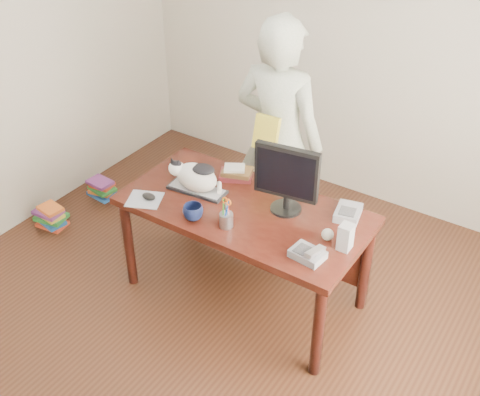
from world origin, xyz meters
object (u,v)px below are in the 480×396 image
at_px(pen_cup, 226,219).
at_px(person, 278,141).
at_px(desk, 251,220).
at_px(coffee_mug, 193,212).
at_px(calculator, 348,213).
at_px(baseball, 328,234).
at_px(book_stack, 236,173).
at_px(keyboard, 197,189).
at_px(speaker, 346,237).
at_px(book_pile_a, 51,217).
at_px(monitor, 287,176).
at_px(phone, 308,254).
at_px(mouse, 149,196).
at_px(book_pile_b, 102,188).
at_px(cat, 195,176).

distance_m(pen_cup, person, 0.87).
relative_size(desk, pen_cup, 7.39).
relative_size(coffee_mug, calculator, 0.56).
bearing_deg(baseball, book_stack, 161.94).
distance_m(pen_cup, book_stack, 0.56).
relative_size(desk, keyboard, 3.90).
bearing_deg(speaker, person, 142.06).
height_order(calculator, book_pile_a, calculator).
relative_size(monitor, person, 0.25).
xyz_separation_m(coffee_mug, phone, (0.78, 0.06, -0.02)).
bearing_deg(monitor, desk, 178.29).
relative_size(mouse, speaker, 0.70).
distance_m(speaker, book_pile_a, 2.58).
bearing_deg(monitor, calculator, 16.19).
distance_m(coffee_mug, book_pile_b, 1.80).
distance_m(coffee_mug, book_pile_a, 1.71).
bearing_deg(cat, speaker, -6.34).
distance_m(desk, keyboard, 0.41).
height_order(cat, monitor, monitor).
distance_m(cat, monitor, 0.65).
bearing_deg(mouse, speaker, -13.15).
bearing_deg(calculator, coffee_mug, -157.27).
height_order(keyboard, mouse, mouse).
bearing_deg(coffee_mug, keyboard, 122.64).
xyz_separation_m(cat, mouse, (-0.19, -0.25, -0.09)).
xyz_separation_m(phone, speaker, (0.14, 0.19, 0.05)).
bearing_deg(calculator, desk, -174.01).
height_order(pen_cup, person, person).
bearing_deg(baseball, coffee_mug, -160.81).
bearing_deg(pen_cup, cat, 151.91).
xyz_separation_m(coffee_mug, baseball, (0.79, 0.28, -0.01)).
height_order(book_stack, calculator, book_stack).
bearing_deg(mouse, baseball, -11.07).
bearing_deg(book_stack, monitor, -42.39).
bearing_deg(desk, baseball, -7.99).
bearing_deg(person, book_stack, 68.13).
height_order(monitor, person, person).
bearing_deg(desk, cat, -165.59).
xyz_separation_m(phone, person, (-0.70, 0.84, 0.13)).
height_order(speaker, book_pile_a, speaker).
xyz_separation_m(keyboard, cat, (-0.01, -0.00, 0.10)).
bearing_deg(book_stack, calculator, -23.45).
height_order(mouse, person, person).
relative_size(keyboard, pen_cup, 1.90).
bearing_deg(coffee_mug, monitor, 41.76).
bearing_deg(baseball, pen_cup, -158.42).
bearing_deg(cat, monitor, 5.63).
bearing_deg(person, calculator, 151.04).
relative_size(desk, cat, 4.12).
bearing_deg(keyboard, mouse, -134.42).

